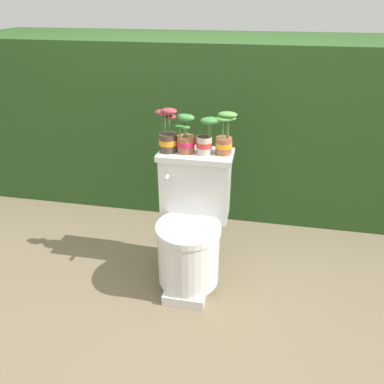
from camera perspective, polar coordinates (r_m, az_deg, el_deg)
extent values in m
plane|color=#75664C|center=(2.27, -1.59, -14.00)|extent=(12.00, 12.00, 0.00)
cube|color=#284C1E|center=(3.06, 3.35, 10.90)|extent=(3.78, 0.94, 1.25)
cube|color=silver|center=(2.24, -0.54, -13.64)|extent=(0.23, 0.36, 0.06)
cylinder|color=silver|center=(2.12, -0.56, -9.76)|extent=(0.34, 0.34, 0.33)
cylinder|color=silver|center=(2.02, -0.58, -5.69)|extent=(0.36, 0.36, 0.04)
cube|color=silver|center=(2.13, 0.55, 0.75)|extent=(0.38, 0.19, 0.37)
cube|color=silver|center=(2.04, 0.58, 5.69)|extent=(0.41, 0.22, 0.03)
cylinder|color=silver|center=(1.99, -3.86, 2.28)|extent=(0.02, 0.05, 0.02)
cylinder|color=#47382D|center=(2.04, -3.68, 7.52)|extent=(0.10, 0.10, 0.10)
cylinder|color=orange|center=(2.04, -3.69, 7.65)|extent=(0.10, 0.10, 0.03)
cylinder|color=#332319|center=(2.02, -3.72, 8.68)|extent=(0.09, 0.09, 0.01)
cylinder|color=#4C753D|center=(2.00, -3.49, 10.34)|extent=(0.01, 0.01, 0.11)
ellipsoid|color=#93333D|center=(1.98, -3.55, 12.20)|extent=(0.09, 0.06, 0.03)
cylinder|color=#4C753D|center=(2.02, -3.40, 10.06)|extent=(0.01, 0.01, 0.08)
ellipsoid|color=#93333D|center=(2.01, -3.44, 11.36)|extent=(0.07, 0.05, 0.03)
cylinder|color=#4C753D|center=(2.00, -4.11, 10.20)|extent=(0.01, 0.01, 0.11)
ellipsoid|color=#93333D|center=(1.98, -4.17, 11.78)|extent=(0.05, 0.04, 0.01)
cylinder|color=#4C753D|center=(2.01, -4.52, 10.32)|extent=(0.01, 0.01, 0.10)
ellipsoid|color=#93333D|center=(2.00, -4.59, 12.00)|extent=(0.08, 0.05, 0.03)
cylinder|color=#9E5638|center=(2.03, -0.96, 7.31)|extent=(0.10, 0.10, 0.09)
cylinder|color=#D1234C|center=(2.02, -0.96, 7.43)|extent=(0.10, 0.10, 0.03)
cylinder|color=#332319|center=(2.01, -0.97, 8.34)|extent=(0.09, 0.09, 0.01)
cylinder|color=#4C753D|center=(1.98, -0.91, 9.64)|extent=(0.01, 0.01, 0.09)
ellipsoid|color=#387F38|center=(1.96, -0.92, 11.26)|extent=(0.09, 0.06, 0.04)
cylinder|color=#4C753D|center=(1.98, -1.06, 8.96)|extent=(0.01, 0.01, 0.05)
ellipsoid|color=#387F38|center=(1.97, -1.06, 9.84)|extent=(0.05, 0.04, 0.02)
cylinder|color=#4C753D|center=(1.98, -1.20, 9.89)|extent=(0.01, 0.01, 0.11)
ellipsoid|color=#387F38|center=(1.96, -1.22, 11.55)|extent=(0.07, 0.05, 0.02)
cylinder|color=#4C753D|center=(1.98, -1.87, 9.08)|extent=(0.01, 0.01, 0.06)
ellipsoid|color=#387F38|center=(1.96, -1.89, 10.07)|extent=(0.05, 0.04, 0.02)
cylinder|color=beige|center=(2.00, 1.85, 7.15)|extent=(0.08, 0.08, 0.10)
cylinder|color=red|center=(2.00, 1.85, 7.28)|extent=(0.09, 0.09, 0.03)
cylinder|color=#332319|center=(1.99, 1.87, 8.27)|extent=(0.08, 0.08, 0.01)
cylinder|color=#4C753D|center=(1.96, 2.86, 9.43)|extent=(0.01, 0.01, 0.08)
ellipsoid|color=#387F38|center=(1.95, 2.89, 10.84)|extent=(0.10, 0.07, 0.03)
cylinder|color=#4C753D|center=(1.96, 2.56, 9.37)|extent=(0.01, 0.01, 0.08)
ellipsoid|color=#387F38|center=(1.94, 2.59, 10.76)|extent=(0.09, 0.06, 0.03)
cylinder|color=#9E5638|center=(2.01, 4.84, 7.06)|extent=(0.09, 0.09, 0.09)
cylinder|color=orange|center=(2.01, 4.85, 7.17)|extent=(0.09, 0.09, 0.03)
cylinder|color=#332319|center=(2.00, 4.89, 8.09)|extent=(0.08, 0.08, 0.01)
cylinder|color=#4C753D|center=(1.97, 5.38, 9.79)|extent=(0.01, 0.01, 0.12)
ellipsoid|color=#569342|center=(1.95, 5.47, 11.68)|extent=(0.10, 0.07, 0.03)
cylinder|color=#4C753D|center=(1.97, 5.56, 9.52)|extent=(0.01, 0.01, 0.10)
ellipsoid|color=#569342|center=(1.95, 5.64, 11.14)|extent=(0.07, 0.05, 0.03)
cylinder|color=#4C753D|center=(1.96, 4.73, 9.46)|extent=(0.01, 0.01, 0.10)
ellipsoid|color=#569342|center=(1.95, 4.79, 11.04)|extent=(0.09, 0.06, 0.02)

